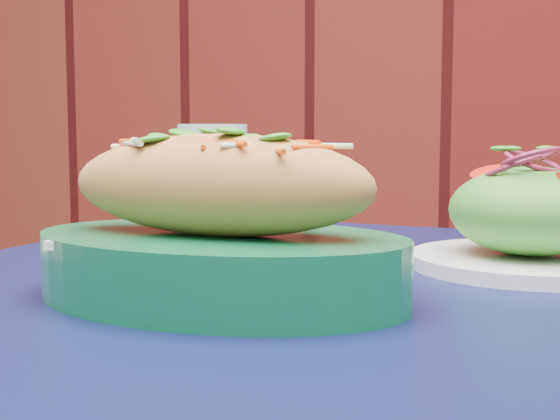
# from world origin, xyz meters

# --- Properties ---
(cafe_table) EXTENTS (0.90, 0.90, 0.75)m
(cafe_table) POSITION_xyz_m (0.07, 1.28, 0.66)
(cafe_table) COLOR black
(cafe_table) RESTS_ON ground
(banh_mi_basket) EXTENTS (0.29, 0.20, 0.13)m
(banh_mi_basket) POSITION_xyz_m (-0.03, 1.23, 0.80)
(banh_mi_basket) COLOR #0C5933
(banh_mi_basket) RESTS_ON cafe_table
(salad_plate) EXTENTS (0.20, 0.20, 0.10)m
(salad_plate) POSITION_xyz_m (0.18, 1.42, 0.79)
(salad_plate) COLOR white
(salad_plate) RESTS_ON cafe_table
(water_glass) EXTENTS (0.08, 0.08, 0.13)m
(water_glass) POSITION_xyz_m (-0.15, 1.53, 0.81)
(water_glass) COLOR silver
(water_glass) RESTS_ON cafe_table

